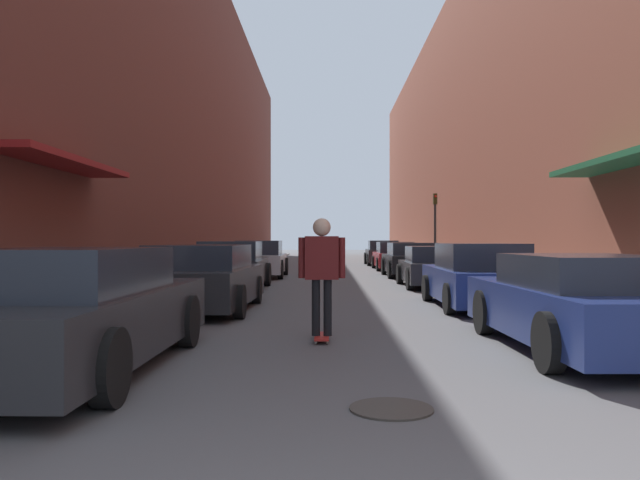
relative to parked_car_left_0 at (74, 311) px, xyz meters
name	(u,v)px	position (x,y,z in m)	size (l,w,h in m)	color
ground	(334,275)	(2.96, 18.40, -0.65)	(128.18, 128.18, 0.00)	#515154
curb_strip_left	(235,267)	(-1.86, 24.23, -0.59)	(1.80, 58.26, 0.12)	gray
curb_strip_right	(430,267)	(7.79, 24.23, -0.59)	(1.80, 58.26, 0.12)	gray
building_row_left	(177,117)	(-4.76, 24.22, 6.90)	(4.90, 58.26, 15.09)	brown
building_row_right	(489,132)	(10.69, 24.22, 6.12)	(4.90, 58.26, 13.53)	brown
parked_car_left_0	(74,311)	(0.00, 0.00, 0.00)	(1.94, 4.78, 1.33)	#232326
parked_car_left_1	(202,279)	(0.21, 5.75, -0.01)	(2.05, 4.43, 1.31)	#232326
parked_car_left_2	(232,266)	(0.00, 11.04, 0.02)	(1.92, 4.38, 1.37)	#232326
parked_car_left_3	(260,259)	(0.15, 16.95, 0.02)	(1.93, 4.35, 1.38)	#B7B7BC
parked_car_right_0	(580,304)	(5.90, 1.29, -0.04)	(1.89, 4.46, 1.22)	navy
parked_car_right_1	(478,277)	(5.86, 6.41, -0.01)	(1.87, 4.28, 1.34)	navy
parked_car_right_2	(435,267)	(5.92, 12.05, -0.05)	(1.97, 4.05, 1.22)	#232326
parked_car_right_3	(411,260)	(5.91, 17.34, -0.01)	(2.01, 4.32, 1.30)	black
parked_car_right_4	(394,256)	(5.87, 22.86, -0.02)	(1.91, 4.68, 1.32)	maroon
parked_car_right_5	(383,253)	(5.82, 28.54, 0.02)	(1.91, 4.36, 1.38)	#232326
skateboarder	(322,265)	(2.63, 2.07, 0.41)	(0.66, 0.78, 1.71)	#B2231E
manhole_cover	(391,409)	(3.24, -1.45, -0.64)	(0.70, 0.70, 0.02)	#332D28
traffic_light	(435,223)	(7.23, 19.59, 1.49)	(0.16, 0.22, 3.24)	#2D2D2D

